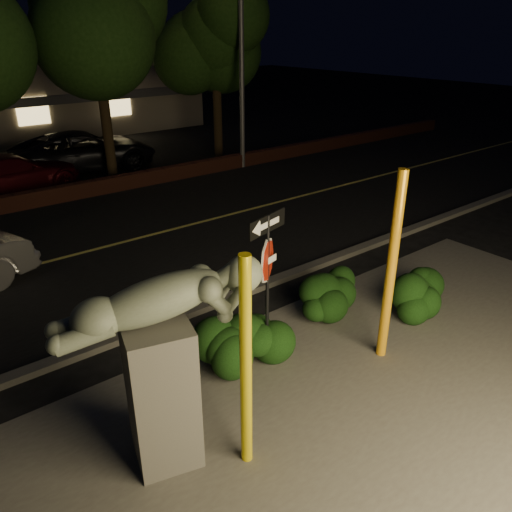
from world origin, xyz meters
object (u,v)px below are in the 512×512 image
at_px(signpost, 268,261).
at_px(parked_car_darkred, 11,174).
at_px(streetlight, 236,10).
at_px(sculpture, 162,350).
at_px(yellow_pole_left, 246,367).
at_px(yellow_pole_right, 391,269).
at_px(parked_car_dark, 84,151).

bearing_deg(signpost, parked_car_darkred, 78.70).
bearing_deg(streetlight, signpost, -116.16).
relative_size(signpost, sculpture, 0.97).
bearing_deg(yellow_pole_left, yellow_pole_right, 7.18).
xyz_separation_m(yellow_pole_left, parked_car_dark, (3.69, 15.14, -0.70)).
distance_m(yellow_pole_left, yellow_pole_right, 3.16).
bearing_deg(parked_car_dark, yellow_pole_left, 172.68).
xyz_separation_m(yellow_pole_left, sculpture, (-0.72, 0.67, 0.19)).
relative_size(yellow_pole_left, signpost, 1.13).
bearing_deg(signpost, sculpture, -175.35).
height_order(yellow_pole_left, parked_car_darkred, yellow_pole_left).
bearing_deg(parked_car_darkred, yellow_pole_right, -177.82).
bearing_deg(sculpture, parked_car_dark, 88.04).
height_order(sculpture, parked_car_darkred, sculpture).
relative_size(yellow_pole_right, streetlight, 0.34).
bearing_deg(streetlight, yellow_pole_right, -107.32).
xyz_separation_m(signpost, streetlight, (6.97, 10.32, 3.77)).
relative_size(streetlight, parked_car_darkred, 2.12).
distance_m(yellow_pole_left, sculpture, 1.00).
xyz_separation_m(yellow_pole_right, parked_car_dark, (0.55, 14.74, -0.86)).
bearing_deg(parked_car_dark, signpost, 177.40).
relative_size(sculpture, parked_car_darkred, 0.60).
distance_m(yellow_pole_left, signpost, 2.16).
xyz_separation_m(yellow_pole_right, sculpture, (-3.86, 0.27, 0.03)).
bearing_deg(sculpture, signpost, 34.79).
xyz_separation_m(yellow_pole_left, signpost, (1.53, 1.48, 0.37)).
height_order(yellow_pole_right, parked_car_darkred, yellow_pole_right).
height_order(yellow_pole_left, streetlight, streetlight).
relative_size(yellow_pole_left, streetlight, 0.31).
distance_m(yellow_pole_left, streetlight, 15.12).
bearing_deg(streetlight, parked_car_darkred, 173.73).
height_order(yellow_pole_right, streetlight, streetlight).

